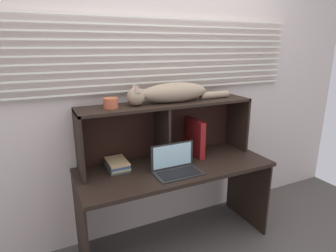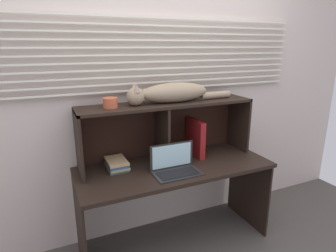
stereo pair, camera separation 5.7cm
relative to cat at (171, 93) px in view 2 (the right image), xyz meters
name	(u,v)px [view 2 (the right image)]	position (x,y,z in m)	size (l,w,h in m)	color
back_panel_with_blinds	(158,92)	(-0.03, 0.21, -0.02)	(4.40, 0.08, 2.50)	beige
desk	(175,180)	(-0.03, -0.14, -0.69)	(1.54, 0.61, 0.71)	black
hutch_shelf_unit	(166,120)	(-0.03, 0.03, -0.23)	(1.43, 0.31, 0.49)	black
cat	(171,93)	(0.00, 0.00, 0.00)	(0.92, 0.17, 0.17)	gray
laptop	(175,166)	(-0.08, -0.25, -0.52)	(0.36, 0.21, 0.21)	#242424
binder_upright	(195,138)	(0.23, 0.00, -0.40)	(0.05, 0.27, 0.32)	maroon
book_stack	(117,164)	(-0.47, 0.00, -0.52)	(0.15, 0.24, 0.08)	#515D4B
small_basket	(110,103)	(-0.49, 0.00, -0.04)	(0.11, 0.11, 0.07)	#BC5637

